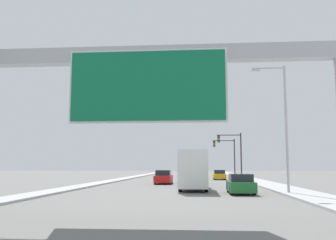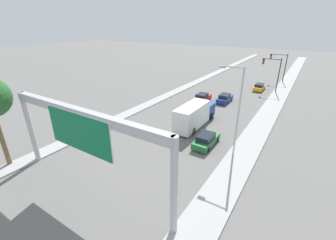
% 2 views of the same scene
% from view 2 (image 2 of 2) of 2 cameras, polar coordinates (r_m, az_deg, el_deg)
% --- Properties ---
extents(sidewalk_right, '(3.00, 120.00, 0.15)m').
position_cam_2_polar(sidewalk_right, '(53.28, 26.98, 6.67)').
color(sidewalk_right, '#A7A7A7').
rests_on(sidewalk_right, ground).
extents(median_strip_left, '(2.00, 120.00, 0.15)m').
position_cam_2_polar(median_strip_left, '(57.79, 8.48, 10.08)').
color(median_strip_left, '#A7A7A7').
rests_on(median_strip_left, ground).
extents(sign_gantry, '(16.88, 0.73, 7.29)m').
position_cam_2_polar(sign_gantry, '(18.22, -21.28, -1.98)').
color(sign_gantry, '#B2B2B7').
rests_on(sign_gantry, ground).
extents(car_mid_right, '(1.79, 4.36, 1.45)m').
position_cam_2_polar(car_mid_right, '(26.34, 9.65, -5.00)').
color(car_mid_right, '#1E662D').
rests_on(car_mid_right, ground).
extents(car_near_right, '(1.75, 4.39, 1.41)m').
position_cam_2_polar(car_near_right, '(51.75, 22.18, 7.75)').
color(car_near_right, gold).
rests_on(car_near_right, ground).
extents(car_far_center, '(1.73, 4.38, 1.52)m').
position_cam_2_polar(car_far_center, '(41.64, 14.20, 5.36)').
color(car_far_center, navy).
rests_on(car_far_center, ground).
extents(car_near_center, '(1.81, 4.39, 1.54)m').
position_cam_2_polar(car_near_center, '(41.06, 8.68, 5.57)').
color(car_near_center, red).
rests_on(car_near_center, ground).
extents(truck_box_primary, '(2.31, 8.91, 3.28)m').
position_cam_2_polar(truck_box_primary, '(30.56, 6.79, 1.31)').
color(truck_box_primary, navy).
rests_on(truck_box_primary, ground).
extents(traffic_light_near_intersection, '(3.64, 0.32, 6.86)m').
position_cam_2_polar(traffic_light_near_intersection, '(50.63, 25.29, 11.44)').
color(traffic_light_near_intersection, '#2D2D30').
rests_on(traffic_light_near_intersection, ground).
extents(traffic_light_mid_block, '(3.89, 0.32, 6.68)m').
position_cam_2_polar(traffic_light_mid_block, '(60.46, 26.68, 12.73)').
color(traffic_light_mid_block, '#2D2D30').
rests_on(traffic_light_mid_block, ground).
extents(street_lamp_right, '(2.47, 0.28, 9.44)m').
position_cam_2_polar(street_lamp_right, '(23.17, 17.01, 3.29)').
color(street_lamp_right, '#B2B2B7').
rests_on(street_lamp_right, ground).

